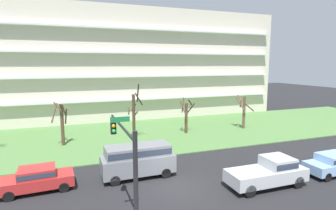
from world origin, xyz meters
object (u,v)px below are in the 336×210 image
at_px(tree_center, 134,114).
at_px(tree_right, 186,115).
at_px(van_gray_center_left, 138,158).
at_px(tree_left, 62,122).
at_px(sedan_red_center_right, 37,178).
at_px(tree_far_right, 244,110).
at_px(pickup_silver_near_left, 269,172).
at_px(traffic_signal_mast, 125,160).
at_px(sedan_blue_near_right, 334,163).

height_order(tree_center, tree_right, tree_center).
distance_m(tree_center, van_gray_center_left, 10.01).
bearing_deg(van_gray_center_left, tree_left, -63.09).
xyz_separation_m(tree_center, sedan_red_center_right, (-8.63, -9.70, -1.96)).
bearing_deg(tree_center, sedan_red_center_right, -131.65).
xyz_separation_m(tree_left, tree_right, (13.54, 0.27, -0.28)).
bearing_deg(tree_right, sedan_red_center_right, -145.50).
bearing_deg(tree_left, van_gray_center_left, -62.43).
relative_size(tree_far_right, sedan_red_center_right, 0.96).
bearing_deg(pickup_silver_near_left, van_gray_center_left, 150.54).
distance_m(van_gray_center_left, traffic_signal_mast, 7.93).
bearing_deg(tree_center, sedan_blue_near_right, -50.54).
height_order(pickup_silver_near_left, sedan_blue_near_right, pickup_silver_near_left).
bearing_deg(tree_left, sedan_red_center_right, -97.94).
relative_size(tree_center, pickup_silver_near_left, 1.12).
height_order(tree_right, van_gray_center_left, tree_right).
distance_m(sedan_red_center_right, traffic_signal_mast, 8.91).
relative_size(tree_far_right, pickup_silver_near_left, 0.80).
relative_size(tree_left, van_gray_center_left, 0.86).
relative_size(tree_right, traffic_signal_mast, 0.74).
xyz_separation_m(sedan_blue_near_right, traffic_signal_mast, (-15.99, -2.65, 3.09)).
bearing_deg(van_gray_center_left, sedan_red_center_right, -0.67).
xyz_separation_m(tree_right, sedan_red_center_right, (-14.93, -10.26, -1.32)).
bearing_deg(traffic_signal_mast, tree_center, 75.69).
bearing_deg(pickup_silver_near_left, tree_far_right, 60.97).
bearing_deg(pickup_silver_near_left, tree_center, 112.69).
relative_size(tree_center, traffic_signal_mast, 1.06).
xyz_separation_m(tree_center, tree_far_right, (13.94, 0.19, -0.45)).
bearing_deg(tree_right, pickup_silver_near_left, -91.86).
height_order(tree_far_right, sedan_blue_near_right, tree_far_right).
bearing_deg(tree_center, van_gray_center_left, -101.75).
height_order(pickup_silver_near_left, sedan_red_center_right, pickup_silver_near_left).
height_order(tree_left, pickup_silver_near_left, tree_left).
bearing_deg(tree_right, sedan_blue_near_right, -69.96).
distance_m(sedan_blue_near_right, traffic_signal_mast, 16.50).
bearing_deg(sedan_blue_near_right, pickup_silver_near_left, 179.39).
relative_size(tree_far_right, van_gray_center_left, 0.83).
relative_size(tree_right, van_gray_center_left, 0.81).
relative_size(tree_left, tree_far_right, 1.04).
relative_size(tree_right, sedan_blue_near_right, 0.96).
xyz_separation_m(tree_center, sedan_blue_near_right, (11.69, -14.20, -1.96)).
xyz_separation_m(tree_right, traffic_signal_mast, (-10.60, -17.41, 1.77)).
relative_size(van_gray_center_left, traffic_signal_mast, 0.91).
xyz_separation_m(tree_left, pickup_silver_near_left, (13.06, -14.49, -1.46)).
distance_m(tree_far_right, van_gray_center_left, 18.80).
distance_m(pickup_silver_near_left, sedan_blue_near_right, 5.87).
bearing_deg(sedan_red_center_right, traffic_signal_mast, 118.30).
bearing_deg(traffic_signal_mast, tree_left, 99.73).
bearing_deg(tree_right, van_gray_center_left, -129.04).
relative_size(tree_right, pickup_silver_near_left, 0.78).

